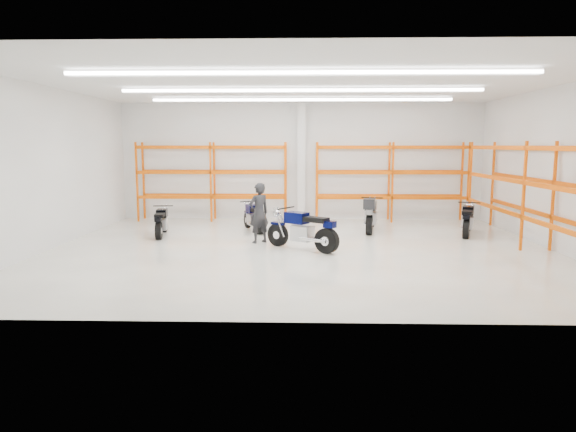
{
  "coord_description": "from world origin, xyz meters",
  "views": [
    {
      "loc": [
        0.04,
        -14.09,
        2.89
      ],
      "look_at": [
        -0.37,
        0.5,
        0.87
      ],
      "focal_mm": 32.0,
      "sensor_mm": 36.0,
      "label": 1
    }
  ],
  "objects_px": {
    "structural_column": "(301,162)",
    "motorcycle_back_d": "(467,221)",
    "motorcycle_back_b": "(254,218)",
    "standing_man": "(259,213)",
    "motorcycle_back_c": "(370,215)",
    "motorcycle_back_a": "(161,223)",
    "motorcycle_main": "(305,231)"
  },
  "relations": [
    {
      "from": "motorcycle_back_a",
      "to": "motorcycle_back_b",
      "type": "bearing_deg",
      "value": 19.79
    },
    {
      "from": "standing_man",
      "to": "structural_column",
      "type": "xyz_separation_m",
      "value": [
        1.24,
        4.89,
        1.36
      ]
    },
    {
      "from": "motorcycle_main",
      "to": "motorcycle_back_a",
      "type": "distance_m",
      "value": 4.98
    },
    {
      "from": "motorcycle_back_c",
      "to": "standing_man",
      "type": "height_order",
      "value": "standing_man"
    },
    {
      "from": "motorcycle_main",
      "to": "motorcycle_back_c",
      "type": "distance_m",
      "value": 3.8
    },
    {
      "from": "motorcycle_back_d",
      "to": "structural_column",
      "type": "height_order",
      "value": "structural_column"
    },
    {
      "from": "motorcycle_back_c",
      "to": "motorcycle_back_d",
      "type": "distance_m",
      "value": 3.09
    },
    {
      "from": "structural_column",
      "to": "standing_man",
      "type": "bearing_deg",
      "value": -104.22
    },
    {
      "from": "structural_column",
      "to": "motorcycle_back_d",
      "type": "bearing_deg",
      "value": -32.9
    },
    {
      "from": "motorcycle_back_c",
      "to": "motorcycle_main",
      "type": "bearing_deg",
      "value": -125.54
    },
    {
      "from": "motorcycle_back_c",
      "to": "standing_man",
      "type": "xyz_separation_m",
      "value": [
        -3.56,
        -2.03,
        0.32
      ]
    },
    {
      "from": "motorcycle_back_b",
      "to": "standing_man",
      "type": "height_order",
      "value": "standing_man"
    },
    {
      "from": "motorcycle_back_c",
      "to": "motorcycle_back_a",
      "type": "bearing_deg",
      "value": -170.99
    },
    {
      "from": "motorcycle_back_d",
      "to": "standing_man",
      "type": "relative_size",
      "value": 1.12
    },
    {
      "from": "standing_man",
      "to": "motorcycle_main",
      "type": "bearing_deg",
      "value": 105.6
    },
    {
      "from": "motorcycle_back_a",
      "to": "motorcycle_back_d",
      "type": "xyz_separation_m",
      "value": [
        9.79,
        0.47,
        0.04
      ]
    },
    {
      "from": "motorcycle_back_c",
      "to": "motorcycle_back_d",
      "type": "relative_size",
      "value": 1.16
    },
    {
      "from": "motorcycle_main",
      "to": "standing_man",
      "type": "bearing_deg",
      "value": 142.0
    },
    {
      "from": "motorcycle_back_c",
      "to": "standing_man",
      "type": "distance_m",
      "value": 4.12
    },
    {
      "from": "motorcycle_back_b",
      "to": "standing_man",
      "type": "distance_m",
      "value": 2.07
    },
    {
      "from": "standing_man",
      "to": "motorcycle_back_c",
      "type": "bearing_deg",
      "value": 173.33
    },
    {
      "from": "motorcycle_main",
      "to": "motorcycle_back_a",
      "type": "height_order",
      "value": "motorcycle_main"
    },
    {
      "from": "motorcycle_back_b",
      "to": "motorcycle_back_c",
      "type": "xyz_separation_m",
      "value": [
        3.9,
        0.04,
        0.11
      ]
    },
    {
      "from": "motorcycle_back_a",
      "to": "motorcycle_back_c",
      "type": "bearing_deg",
      "value": 9.01
    },
    {
      "from": "motorcycle_back_d",
      "to": "structural_column",
      "type": "bearing_deg",
      "value": 147.1
    },
    {
      "from": "motorcycle_main",
      "to": "motorcycle_back_a",
      "type": "relative_size",
      "value": 1.05
    },
    {
      "from": "motorcycle_back_d",
      "to": "motorcycle_main",
      "type": "bearing_deg",
      "value": -154.61
    },
    {
      "from": "standing_man",
      "to": "structural_column",
      "type": "height_order",
      "value": "structural_column"
    },
    {
      "from": "motorcycle_back_d",
      "to": "standing_man",
      "type": "height_order",
      "value": "standing_man"
    },
    {
      "from": "standing_man",
      "to": "motorcycle_back_a",
      "type": "bearing_deg",
      "value": -53.15
    },
    {
      "from": "motorcycle_back_a",
      "to": "structural_column",
      "type": "height_order",
      "value": "structural_column"
    },
    {
      "from": "motorcycle_back_b",
      "to": "motorcycle_back_d",
      "type": "bearing_deg",
      "value": -4.65
    }
  ]
}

